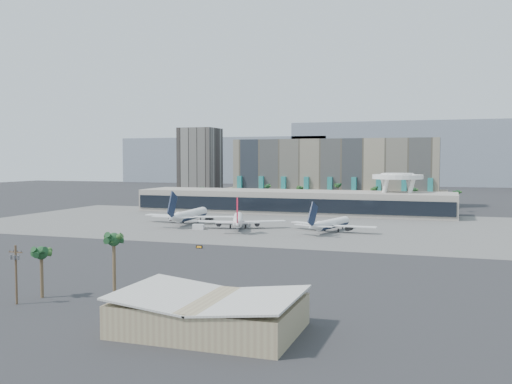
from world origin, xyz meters
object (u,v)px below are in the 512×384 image
(utility_pole, at_px, (16,269))
(taxiway_sign, at_px, (199,247))
(airliner_centre, at_px, (238,220))
(service_vehicle_a, at_px, (199,227))
(airliner_left, at_px, (190,215))
(airliner_right, at_px, (331,224))
(service_vehicle_b, at_px, (246,225))

(utility_pole, relative_size, taxiway_sign, 5.44)
(airliner_centre, distance_m, service_vehicle_a, 16.73)
(airliner_left, height_order, airliner_centre, airliner_left)
(airliner_left, relative_size, airliner_centre, 1.15)
(airliner_right, distance_m, taxiway_sign, 64.27)
(service_vehicle_b, bearing_deg, airliner_left, 177.91)
(airliner_centre, height_order, taxiway_sign, airliner_centre)
(airliner_left, distance_m, airliner_centre, 29.21)
(utility_pole, xyz_separation_m, airliner_right, (37.73, 132.91, -3.80))
(service_vehicle_a, xyz_separation_m, taxiway_sign, (20.75, -45.08, -0.64))
(taxiway_sign, bearing_deg, service_vehicle_a, 110.85)
(airliner_centre, distance_m, taxiway_sign, 53.73)
(airliner_left, bearing_deg, airliner_right, -10.77)
(utility_pole, distance_m, service_vehicle_a, 123.84)
(airliner_centre, distance_m, airliner_right, 39.06)
(airliner_right, relative_size, taxiway_sign, 17.11)
(airliner_right, xyz_separation_m, service_vehicle_b, (-37.07, 2.37, -2.35))
(service_vehicle_a, bearing_deg, utility_pole, -89.92)
(airliner_left, height_order, airliner_right, airliner_left)
(airliner_left, relative_size, airliner_right, 1.22)
(utility_pole, xyz_separation_m, airliner_left, (-28.51, 141.42, -3.12))
(utility_pole, relative_size, service_vehicle_a, 2.58)
(utility_pole, bearing_deg, airliner_right, 74.15)
(airliner_centre, height_order, service_vehicle_b, airliner_centre)
(airliner_left, bearing_deg, taxiway_sign, -65.68)
(airliner_centre, relative_size, service_vehicle_b, 10.33)
(airliner_right, relative_size, service_vehicle_a, 8.12)
(airliner_left, distance_m, airliner_right, 66.78)
(taxiway_sign, bearing_deg, airliner_left, 113.91)
(airliner_right, height_order, taxiway_sign, airliner_right)
(airliner_right, height_order, service_vehicle_b, airliner_right)
(utility_pole, bearing_deg, airliner_centre, 90.56)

